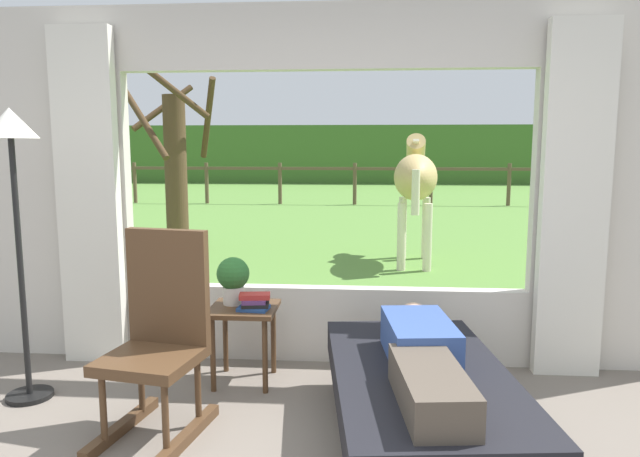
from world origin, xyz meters
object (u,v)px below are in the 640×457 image
Objects in this scene: rocking_chair at (160,335)px; potted_plant at (233,277)px; reclining_person at (423,354)px; book_stack at (254,302)px; recliner_sofa at (420,406)px; floor_lamp_left at (13,167)px; side_table at (244,320)px; pasture_tree at (176,166)px; horse at (415,178)px.

potted_plant is (0.24, 0.75, 0.16)m from rocking_chair.
book_stack is (-1.01, 0.75, 0.05)m from reclining_person.
recliner_sofa is 5.59× the size of potted_plant.
side_table is at bearing 15.54° from floor_lamp_left.
recliner_sofa is 3.44× the size of side_table.
book_stack is at bearing 12.21° from floor_lamp_left.
pasture_tree is (-1.63, 5.28, 0.75)m from rocking_chair.
pasture_tree is at bearing 113.03° from reclining_person.
potted_plant reaches higher than reclining_person.
floor_lamp_left reaches higher than rocking_chair.
potted_plant is 1.50m from floor_lamp_left.
recliner_sofa is 0.99× the size of horse.
recliner_sofa is at bearing -34.73° from potted_plant.
floor_lamp_left is at bearing 164.21° from recliner_sofa.
floor_lamp_left is at bearing 163.06° from reclining_person.
pasture_tree reaches higher than rocking_chair.
side_table is at bearing 137.28° from reclining_person.
pasture_tree is (-1.95, 4.59, 0.86)m from side_table.
rocking_chair is 2.15× the size of side_table.
side_table is 1.70m from floor_lamp_left.
potted_plant is 0.25m from book_stack.
floor_lamp_left reaches higher than book_stack.
side_table is (-1.10, 0.81, -0.10)m from reclining_person.
rocking_chair is 0.62× the size of horse.
potted_plant is 4.94m from pasture_tree.
floor_lamp_left is (-1.30, -0.36, 1.03)m from side_table.
floor_lamp_left is at bearing -167.79° from book_stack.
reclining_person is 1.28× the size of rocking_chair.
recliner_sofa is at bearing -34.57° from side_table.
book_stack is (-1.01, 0.70, 0.35)m from recliner_sofa.
floor_lamp_left is (-2.40, 0.40, 1.24)m from recliner_sofa.
horse is 3.45m from pasture_tree.
side_table is at bearing 144.17° from book_stack.
horse is (2.76, 4.42, -0.30)m from floor_lamp_left.
reclining_person is (0.00, -0.05, 0.30)m from recliner_sofa.
pasture_tree reaches higher than potted_plant.
book_stack is at bearing -104.01° from horse.
rocking_chair is at bearing -115.02° from side_table.
reclining_person is at bearing 5.54° from rocking_chair.
potted_plant is at bearing -106.64° from horse.
recliner_sofa is 0.67× the size of pasture_tree.
potted_plant reaches higher than book_stack.
pasture_tree is (-1.87, 4.53, 0.59)m from potted_plant.
potted_plant is 4.30m from horse.
side_table is at bearing -66.99° from pasture_tree.
floor_lamp_left reaches higher than potted_plant.
horse is (0.35, 4.87, 0.63)m from reclining_person.
horse is at bearing 79.43° from reclining_person.
recliner_sofa is 4.92m from horse.
horse is at bearing -8.97° from pasture_tree.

